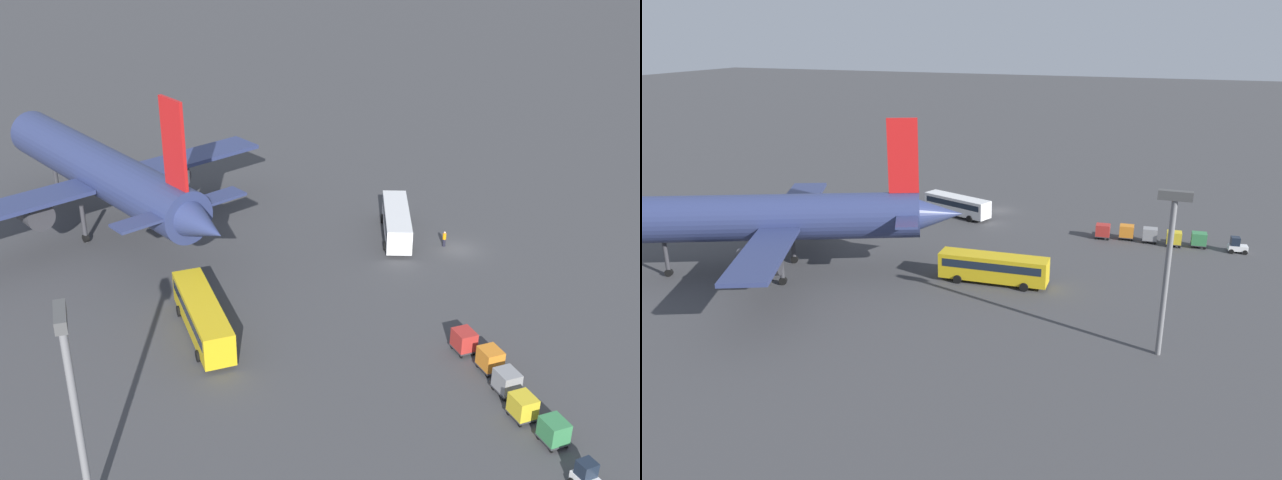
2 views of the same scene
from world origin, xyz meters
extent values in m
plane|color=#424244|center=(0.00, 0.00, 0.00)|extent=(600.00, 600.00, 0.00)
cylinder|color=navy|center=(17.07, 35.51, 7.04)|extent=(34.28, 19.41, 5.42)
cone|color=navy|center=(-0.43, 27.61, 7.04)|extent=(8.42, 7.34, 4.87)
cube|color=navy|center=(11.02, 44.63, 6.36)|extent=(10.83, 16.62, 0.44)
cube|color=navy|center=(19.91, 24.95, 6.36)|extent=(10.83, 16.62, 0.44)
cube|color=red|center=(2.65, 29.00, 14.08)|extent=(3.35, 1.78, 8.66)
cube|color=navy|center=(2.33, 28.85, 7.58)|extent=(8.04, 13.84, 0.28)
cylinder|color=#38383D|center=(12.98, 42.85, 4.65)|extent=(5.07, 4.45, 2.98)
cylinder|color=#38383D|center=(19.88, 27.60, 4.65)|extent=(5.07, 4.45, 2.98)
cylinder|color=#38383D|center=(28.29, 40.58, 2.17)|extent=(0.50, 0.50, 4.33)
cylinder|color=black|center=(28.29, 40.58, 0.45)|extent=(1.03, 0.83, 0.90)
cylinder|color=#38383D|center=(14.02, 38.00, 2.17)|extent=(0.50, 0.50, 4.33)
cylinder|color=black|center=(14.02, 38.00, 0.45)|extent=(1.03, 0.83, 0.90)
cylinder|color=#38383D|center=(16.92, 31.58, 2.17)|extent=(0.50, 0.50, 4.33)
cylinder|color=black|center=(16.92, 31.58, 0.45)|extent=(1.03, 0.83, 0.90)
cube|color=white|center=(5.16, 5.05, 1.77)|extent=(11.70, 6.31, 2.65)
cube|color=#192333|center=(5.16, 5.05, 2.24)|extent=(10.85, 6.04, 0.85)
cylinder|color=black|center=(8.97, 5.19, 0.50)|extent=(1.04, 0.61, 1.00)
cylinder|color=black|center=(8.05, 2.56, 0.50)|extent=(1.04, 0.61, 1.00)
cylinder|color=black|center=(2.26, 7.54, 0.50)|extent=(1.04, 0.61, 1.00)
cylinder|color=black|center=(1.34, 4.91, 0.50)|extent=(1.04, 0.61, 1.00)
cube|color=gold|center=(-8.45, 29.04, 1.91)|extent=(12.71, 3.38, 2.91)
cube|color=#192333|center=(-8.45, 29.04, 2.42)|extent=(11.71, 3.36, 0.93)
cylinder|color=black|center=(-4.64, 30.65, 0.50)|extent=(1.01, 0.35, 1.00)
cylinder|color=black|center=(-4.48, 27.85, 0.50)|extent=(1.01, 0.35, 1.00)
cylinder|color=black|center=(-12.43, 30.23, 0.50)|extent=(1.01, 0.35, 1.00)
cylinder|color=black|center=(-12.27, 27.42, 0.50)|extent=(1.01, 0.35, 1.00)
cube|color=white|center=(-35.38, 7.99, 0.65)|extent=(2.56, 1.62, 0.70)
cube|color=#192333|center=(-34.96, 8.05, 1.55)|extent=(1.23, 1.31, 1.10)
cylinder|color=black|center=(-34.64, 8.80, 0.30)|extent=(0.62, 0.30, 0.60)
cylinder|color=black|center=(-34.45, 7.41, 0.30)|extent=(0.62, 0.30, 0.60)
cylinder|color=black|center=(-36.31, 8.57, 0.30)|extent=(0.62, 0.30, 0.60)
cylinder|color=black|center=(-36.12, 7.18, 0.30)|extent=(0.62, 0.30, 0.60)
cylinder|color=#1E1E2D|center=(1.19, 1.10, 0.42)|extent=(0.32, 0.32, 0.85)
cylinder|color=orange|center=(1.19, 1.10, 1.18)|extent=(0.38, 0.38, 0.65)
sphere|color=tan|center=(1.19, 1.10, 1.62)|extent=(0.24, 0.24, 0.24)
cube|color=#38383D|center=(-30.53, 7.67, 0.41)|extent=(2.10, 1.81, 0.10)
cube|color=#38844C|center=(-30.53, 7.67, 1.26)|extent=(2.00, 1.72, 1.60)
cylinder|color=black|center=(-29.81, 8.36, 0.18)|extent=(0.37, 0.14, 0.36)
cylinder|color=black|center=(-29.73, 7.09, 0.18)|extent=(0.37, 0.14, 0.36)
cylinder|color=black|center=(-31.33, 8.26, 0.18)|extent=(0.37, 0.14, 0.36)
cylinder|color=black|center=(-31.24, 6.99, 0.18)|extent=(0.37, 0.14, 0.36)
cube|color=#38383D|center=(-27.37, 8.34, 0.41)|extent=(2.10, 1.81, 0.10)
cube|color=gold|center=(-27.37, 8.34, 1.26)|extent=(2.00, 1.72, 1.60)
cylinder|color=black|center=(-26.65, 9.02, 0.18)|extent=(0.37, 0.14, 0.36)
cylinder|color=black|center=(-26.57, 7.75, 0.18)|extent=(0.37, 0.14, 0.36)
cylinder|color=black|center=(-28.17, 8.93, 0.18)|extent=(0.37, 0.14, 0.36)
cylinder|color=black|center=(-28.09, 7.65, 0.18)|extent=(0.37, 0.14, 0.36)
cube|color=#38383D|center=(-24.21, 7.89, 0.41)|extent=(2.10, 1.81, 0.10)
cube|color=gray|center=(-24.21, 7.89, 1.26)|extent=(2.00, 1.72, 1.60)
cylinder|color=black|center=(-23.50, 8.58, 0.18)|extent=(0.37, 0.14, 0.36)
cylinder|color=black|center=(-23.41, 7.30, 0.18)|extent=(0.37, 0.14, 0.36)
cylinder|color=black|center=(-25.01, 8.48, 0.18)|extent=(0.37, 0.14, 0.36)
cylinder|color=black|center=(-24.93, 7.20, 0.18)|extent=(0.37, 0.14, 0.36)
cube|color=#38383D|center=(-21.05, 7.64, 0.41)|extent=(2.10, 1.81, 0.10)
cube|color=orange|center=(-21.05, 7.64, 1.26)|extent=(2.00, 1.72, 1.60)
cylinder|color=black|center=(-20.34, 8.33, 0.18)|extent=(0.37, 0.14, 0.36)
cylinder|color=black|center=(-20.25, 7.05, 0.18)|extent=(0.37, 0.14, 0.36)
cylinder|color=black|center=(-21.85, 8.23, 0.18)|extent=(0.37, 0.14, 0.36)
cylinder|color=black|center=(-21.77, 6.95, 0.18)|extent=(0.37, 0.14, 0.36)
cube|color=#38383D|center=(-17.90, 8.41, 0.41)|extent=(2.10, 1.81, 0.10)
cube|color=#B72D28|center=(-17.90, 8.41, 1.26)|extent=(2.00, 1.72, 1.60)
cylinder|color=black|center=(-17.18, 9.10, 0.18)|extent=(0.37, 0.14, 0.36)
cylinder|color=black|center=(-17.10, 7.82, 0.18)|extent=(0.37, 0.14, 0.36)
cylinder|color=black|center=(-18.70, 9.00, 0.18)|extent=(0.37, 0.14, 0.36)
cylinder|color=black|center=(-18.61, 7.73, 0.18)|extent=(0.37, 0.14, 0.36)
cylinder|color=slate|center=(-27.50, 39.70, 7.21)|extent=(0.50, 0.50, 14.41)
cube|color=#4C4C4C|center=(-27.50, 39.70, 14.81)|extent=(2.80, 0.70, 0.80)
camera|label=1|loc=(-68.94, 37.43, 38.44)|focal=45.00mm
camera|label=2|loc=(-28.43, 92.80, 27.97)|focal=35.00mm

